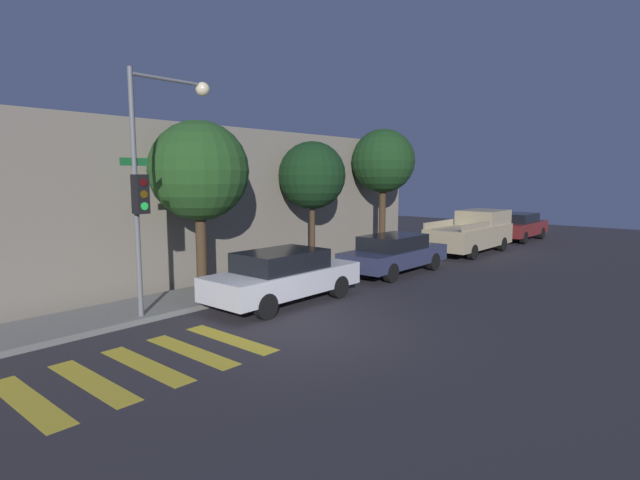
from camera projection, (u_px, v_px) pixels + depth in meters
The scene contains 12 objects.
ground_plane at pixel (304, 331), 11.23m from camera, with size 60.00×60.00×0.00m, color #2D2B30.
sidewalk at pixel (193, 298), 13.96m from camera, with size 26.00×2.06×0.14m, color slate.
building_row at pixel (111, 204), 16.52m from camera, with size 26.00×6.00×5.07m, color gray.
crosswalk at pixel (145, 365), 9.17m from camera, with size 4.40×2.60×0.00m.
traffic_light_pole at pixel (154, 165), 11.79m from camera, with size 2.50×0.56×5.91m.
sedan_near_corner at pixel (283, 276), 13.59m from camera, with size 4.59×1.79×1.46m.
sedan_middle at pixel (394, 253), 17.79m from camera, with size 4.64×1.78×1.39m.
pickup_truck at pixel (473, 232), 22.73m from camera, with size 5.28×1.98×1.88m.
sedan_far_end at pixel (518, 226), 27.10m from camera, with size 4.50×1.87×1.48m.
tree_near_corner at pixel (199, 172), 14.13m from camera, with size 2.83×2.83×5.03m.
tree_midblock at pixel (312, 176), 17.77m from camera, with size 2.41×2.41×4.70m.
tree_far_end at pixel (383, 162), 21.08m from camera, with size 2.67×2.67×5.44m.
Camera 1 is at (-7.99, -7.39, 3.45)m, focal length 28.00 mm.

